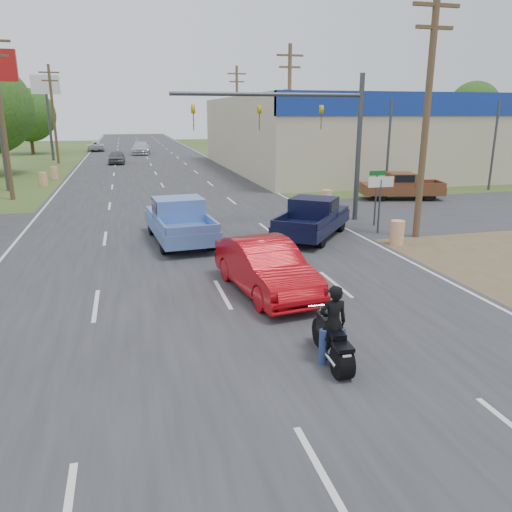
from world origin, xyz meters
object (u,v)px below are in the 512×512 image
object	(u,v)px
navy_pickup	(314,217)
distant_car_white	(96,146)
distant_car_grey	(117,157)
distant_car_silver	(141,148)
red_convertible	(266,268)
brown_pickup	(400,186)
motorcycle	(333,344)
blue_pickup	(179,219)
rider	(333,327)

from	to	relation	value
navy_pickup	distant_car_white	world-z (taller)	navy_pickup
distant_car_grey	distant_car_silver	distance (m)	12.76
navy_pickup	distant_car_white	xyz separation A→B (m)	(-11.68, 55.64, -0.19)
distant_car_grey	distant_car_white	xyz separation A→B (m)	(-3.08, 19.92, -0.02)
red_convertible	distant_car_white	xyz separation A→B (m)	(-7.78, 61.93, -0.11)
navy_pickup	brown_pickup	xyz separation A→B (m)	(8.68, 7.87, -0.03)
red_convertible	motorcycle	xyz separation A→B (m)	(0.19, -4.65, -0.31)
red_convertible	motorcycle	bearing A→B (deg)	-95.49
distant_car_white	blue_pickup	bearing A→B (deg)	92.59
brown_pickup	distant_car_grey	size ratio (longest dim) A/B	1.30
blue_pickup	distant_car_silver	world-z (taller)	blue_pickup
distant_car_grey	distant_car_white	size ratio (longest dim) A/B	0.84
red_convertible	navy_pickup	world-z (taller)	navy_pickup
brown_pickup	distant_car_silver	world-z (taller)	brown_pickup
distant_car_silver	distant_car_grey	bearing A→B (deg)	-98.05
motorcycle	brown_pickup	distance (m)	22.53
red_convertible	rider	bearing A→B (deg)	-95.43
distant_car_grey	blue_pickup	bearing A→B (deg)	-83.55
rider	brown_pickup	world-z (taller)	rider
distant_car_silver	distant_car_white	bearing A→B (deg)	133.85
navy_pickup	distant_car_silver	xyz separation A→B (m)	(-5.68, 48.14, -0.07)
brown_pickup	distant_car_white	size ratio (longest dim) A/B	1.09
distant_car_white	distant_car_silver	bearing A→B (deg)	125.07
motorcycle	rider	distance (m)	0.36
navy_pickup	brown_pickup	size ratio (longest dim) A/B	1.00
red_convertible	blue_pickup	bearing A→B (deg)	96.90
navy_pickup	brown_pickup	distance (m)	11.72
red_convertible	rider	distance (m)	4.60
blue_pickup	distant_car_grey	bearing A→B (deg)	90.01
navy_pickup	distant_car_white	size ratio (longest dim) A/B	1.08
blue_pickup	distant_car_grey	size ratio (longest dim) A/B	1.40
rider	distant_car_grey	size ratio (longest dim) A/B	0.41
brown_pickup	distant_car_silver	distance (m)	42.75
motorcycle	brown_pickup	world-z (taller)	brown_pickup
red_convertible	distant_car_silver	world-z (taller)	distant_car_silver
red_convertible	distant_car_silver	size ratio (longest dim) A/B	0.88
blue_pickup	navy_pickup	bearing A→B (deg)	-11.11
brown_pickup	rider	bearing A→B (deg)	160.24
blue_pickup	brown_pickup	xyz separation A→B (m)	(14.40, 7.23, -0.10)
distant_car_grey	rider	bearing A→B (deg)	-82.25
blue_pickup	navy_pickup	distance (m)	5.76
red_convertible	rider	world-z (taller)	rider
motorcycle	blue_pickup	xyz separation A→B (m)	(-2.02, 11.58, 0.45)
navy_pickup	distant_car_silver	size ratio (longest dim) A/B	0.97
blue_pickup	distant_car_white	world-z (taller)	blue_pickup
rider	navy_pickup	distance (m)	11.50
navy_pickup	rider	bearing A→B (deg)	-70.59
rider	distant_car_white	world-z (taller)	rider
red_convertible	distant_car_grey	xyz separation A→B (m)	(-4.71, 42.00, -0.09)
blue_pickup	distant_car_silver	size ratio (longest dim) A/B	1.05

